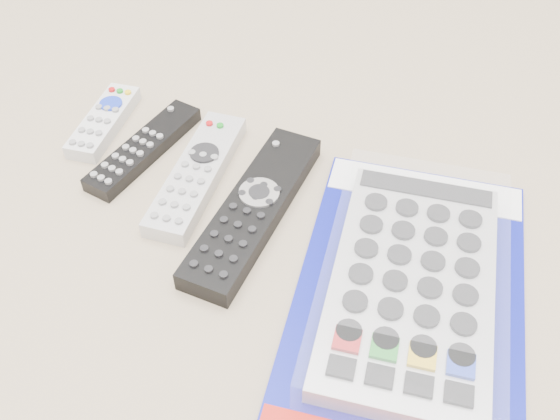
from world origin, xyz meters
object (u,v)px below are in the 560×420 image
at_px(jumbo_remote_packaged, 412,283).
at_px(remote_large_black, 254,209).
at_px(remote_small_grey, 104,121).
at_px(remote_silver_dvd, 197,174).
at_px(remote_slim_black, 144,148).

bearing_deg(jumbo_remote_packaged, remote_large_black, 160.19).
height_order(remote_small_grey, jumbo_remote_packaged, jumbo_remote_packaged).
relative_size(remote_small_grey, remote_silver_dvd, 0.68).
height_order(remote_slim_black, jumbo_remote_packaged, jumbo_remote_packaged).
bearing_deg(remote_silver_dvd, remote_small_grey, 159.41).
height_order(remote_small_grey, remote_large_black, remote_large_black).
bearing_deg(remote_large_black, remote_slim_black, 166.81).
distance_m(remote_silver_dvd, remote_large_black, 0.09).
bearing_deg(remote_small_grey, remote_large_black, -23.78).
distance_m(remote_slim_black, jumbo_remote_packaged, 0.37).
distance_m(remote_small_grey, remote_large_black, 0.26).
relative_size(remote_slim_black, remote_silver_dvd, 0.87).
xyz_separation_m(remote_small_grey, remote_slim_black, (0.08, -0.02, -0.00)).
xyz_separation_m(remote_small_grey, jumbo_remote_packaged, (0.45, -0.09, 0.01)).
relative_size(remote_small_grey, remote_large_black, 0.57).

